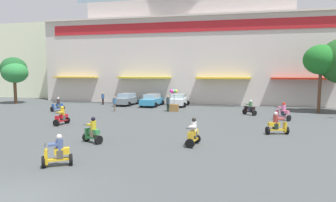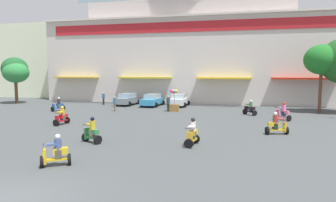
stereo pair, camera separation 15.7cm
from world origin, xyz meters
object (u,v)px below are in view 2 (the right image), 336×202
at_px(plaza_tree_2, 16,73).
at_px(pedestrian_1, 115,103).
at_px(parked_car_1, 152,100).
at_px(scooter_rider_8, 92,132).
at_px(scooter_rider_2, 56,153).
at_px(parked_car_0, 127,99).
at_px(scooter_rider_6, 277,125).
at_px(scooter_rider_1, 283,113).
at_px(scooter_rider_5, 250,109).
at_px(balloon_vendor_cart, 174,102).
at_px(plaza_tree_0, 15,69).
at_px(plaza_tree_3, 322,60).
at_px(pedestrian_0, 103,98).
at_px(scooter_rider_4, 192,134).
at_px(pedestrian_2, 168,103).
at_px(parked_car_2, 179,100).
at_px(scooter_rider_3, 58,105).
at_px(scooter_rider_0, 62,117).

distance_m(plaza_tree_2, pedestrian_1, 16.05).
bearing_deg(parked_car_1, scooter_rider_8, -84.33).
bearing_deg(scooter_rider_2, parked_car_0, 103.78).
relative_size(plaza_tree_2, scooter_rider_6, 3.41).
bearing_deg(scooter_rider_1, scooter_rider_2, -126.03).
xyz_separation_m(scooter_rider_5, balloon_vendor_cart, (-7.64, 0.83, 0.40)).
height_order(plaza_tree_0, plaza_tree_3, plaza_tree_3).
xyz_separation_m(scooter_rider_1, pedestrian_0, (-20.29, 7.47, 0.23)).
relative_size(scooter_rider_8, balloon_vendor_cart, 0.67).
height_order(plaza_tree_3, scooter_rider_4, plaza_tree_3).
bearing_deg(scooter_rider_8, pedestrian_2, 85.47).
relative_size(parked_car_2, scooter_rider_6, 2.45).
height_order(scooter_rider_2, balloon_vendor_cart, balloon_vendor_cart).
xyz_separation_m(plaza_tree_0, pedestrian_1, (15.81, -4.33, -3.54)).
bearing_deg(balloon_vendor_cart, scooter_rider_2, -93.41).
bearing_deg(scooter_rider_5, scooter_rider_3, -174.67).
bearing_deg(scooter_rider_6, scooter_rider_1, 79.69).
distance_m(parked_car_2, scooter_rider_3, 13.59).
xyz_separation_m(scooter_rider_4, scooter_rider_5, (3.47, 13.18, -0.05)).
bearing_deg(scooter_rider_3, scooter_rider_8, -49.69).
height_order(plaza_tree_3, pedestrian_1, plaza_tree_3).
distance_m(plaza_tree_2, scooter_rider_2, 29.73).
bearing_deg(pedestrian_2, scooter_rider_8, -94.53).
height_order(scooter_rider_0, scooter_rider_5, scooter_rider_5).
relative_size(scooter_rider_2, scooter_rider_5, 0.98).
distance_m(parked_car_2, scooter_rider_1, 13.39).
relative_size(plaza_tree_0, plaza_tree_2, 1.12).
distance_m(scooter_rider_8, pedestrian_2, 14.47).
distance_m(plaza_tree_0, parked_car_2, 21.79).
height_order(pedestrian_1, balloon_vendor_cart, balloon_vendor_cart).
height_order(plaza_tree_3, balloon_vendor_cart, plaza_tree_3).
relative_size(scooter_rider_2, balloon_vendor_cart, 0.62).
relative_size(scooter_rider_1, scooter_rider_2, 1.08).
height_order(scooter_rider_6, pedestrian_0, pedestrian_0).
height_order(plaza_tree_3, pedestrian_2, plaza_tree_3).
height_order(parked_car_1, pedestrian_0, pedestrian_0).
bearing_deg(scooter_rider_3, parked_car_0, 53.76).
height_order(parked_car_1, scooter_rider_4, scooter_rider_4).
bearing_deg(pedestrian_1, scooter_rider_6, -28.36).
height_order(parked_car_1, scooter_rider_3, scooter_rider_3).
bearing_deg(scooter_rider_8, scooter_rider_1, 43.27).
bearing_deg(pedestrian_1, parked_car_2, 47.04).
xyz_separation_m(scooter_rider_4, balloon_vendor_cart, (-4.18, 14.01, 0.35)).
relative_size(plaza_tree_0, parked_car_0, 1.40).
height_order(plaza_tree_3, scooter_rider_0, plaza_tree_3).
distance_m(parked_car_0, scooter_rider_5, 15.40).
bearing_deg(plaza_tree_2, scooter_rider_1, -10.48).
bearing_deg(parked_car_0, plaza_tree_0, -174.73).
height_order(scooter_rider_8, pedestrian_2, pedestrian_2).
bearing_deg(parked_car_2, pedestrian_1, -132.96).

